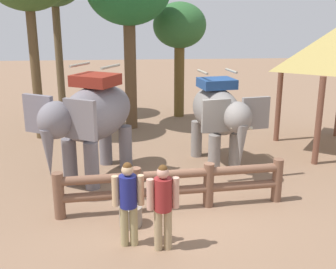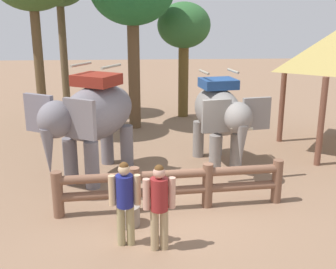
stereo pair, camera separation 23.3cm
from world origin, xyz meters
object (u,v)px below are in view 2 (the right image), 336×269
(elephant_near_left, at_px, (93,116))
(tourist_woman_in_black, at_px, (159,201))
(log_fence, at_px, (171,184))
(elephant_center, at_px, (220,114))
(tree_far_right, at_px, (184,29))
(feed_bucket, at_px, (129,215))
(tourist_man_in_blue, at_px, (125,198))

(elephant_near_left, xyz_separation_m, tourist_woman_in_black, (1.58, -3.69, -0.72))
(log_fence, xyz_separation_m, tourist_woman_in_black, (-0.34, -1.67, 0.39))
(elephant_center, relative_size, tree_far_right, 0.70)
(elephant_near_left, relative_size, tree_far_right, 0.75)
(elephant_near_left, xyz_separation_m, feed_bucket, (0.96, -2.70, -1.49))
(log_fence, bearing_deg, feed_bucket, -144.60)
(elephant_center, distance_m, tree_far_right, 6.42)
(tourist_woman_in_black, bearing_deg, tourist_man_in_blue, 162.25)
(tourist_man_in_blue, xyz_separation_m, feed_bucket, (0.03, 0.78, -0.77))
(tourist_man_in_blue, height_order, tree_far_right, tree_far_right)
(log_fence, height_order, tree_far_right, tree_far_right)
(tourist_woman_in_black, relative_size, tree_far_right, 0.36)
(tree_far_right, bearing_deg, tourist_woman_in_black, -97.92)
(log_fence, relative_size, tourist_man_in_blue, 3.07)
(log_fence, relative_size, feed_bucket, 10.78)
(elephant_center, height_order, feed_bucket, elephant_center)
(tourist_man_in_blue, bearing_deg, elephant_center, 58.47)
(elephant_near_left, height_order, tree_far_right, tree_far_right)
(tourist_man_in_blue, height_order, feed_bucket, tourist_man_in_blue)
(elephant_near_left, xyz_separation_m, elephant_center, (3.47, 0.65, -0.16))
(elephant_center, relative_size, feed_bucket, 6.76)
(elephant_near_left, bearing_deg, elephant_center, 10.53)
(elephant_center, distance_m, tourist_man_in_blue, 4.88)
(elephant_center, xyz_separation_m, tourist_man_in_blue, (-2.53, -4.13, -0.57))
(log_fence, height_order, tourist_man_in_blue, tourist_man_in_blue)
(elephant_near_left, relative_size, elephant_center, 1.08)
(elephant_near_left, distance_m, feed_bucket, 3.23)
(elephant_center, relative_size, tourist_man_in_blue, 1.93)
(elephant_near_left, bearing_deg, tourist_man_in_blue, -74.97)
(tree_far_right, relative_size, feed_bucket, 9.68)
(elephant_center, bearing_deg, tourist_woman_in_black, -113.62)
(tree_far_right, height_order, feed_bucket, tree_far_right)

